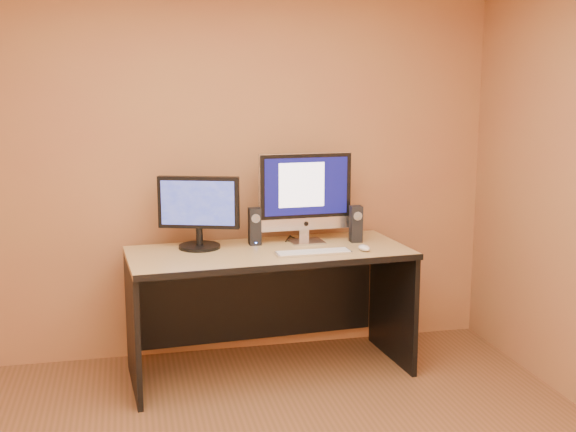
{
  "coord_description": "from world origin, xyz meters",
  "views": [
    {
      "loc": [
        -0.56,
        -2.92,
        1.9
      ],
      "look_at": [
        0.42,
        1.41,
        1.07
      ],
      "focal_mm": 45.0,
      "sensor_mm": 36.0,
      "label": 1
    }
  ],
  "objects": [
    {
      "name": "walls",
      "position": [
        0.0,
        0.0,
        1.3
      ],
      "size": [
        4.0,
        4.0,
        2.6
      ],
      "primitive_type": null,
      "color": "olive",
      "rests_on": "ground"
    },
    {
      "name": "desk",
      "position": [
        0.32,
        1.51,
        0.41
      ],
      "size": [
        1.84,
        0.91,
        0.83
      ],
      "primitive_type": null,
      "rotation": [
        0.0,
        0.0,
        0.07
      ],
      "color": "#A78453",
      "rests_on": "ground"
    },
    {
      "name": "imac",
      "position": [
        0.61,
        1.68,
        1.14
      ],
      "size": [
        0.65,
        0.27,
        0.62
      ],
      "primitive_type": null,
      "rotation": [
        0.0,
        0.0,
        0.05
      ],
      "color": "#B7B8BC",
      "rests_on": "desk"
    },
    {
      "name": "second_monitor",
      "position": [
        -0.12,
        1.67,
        1.06
      ],
      "size": [
        0.59,
        0.42,
        0.47
      ],
      "primitive_type": null,
      "rotation": [
        0.0,
        0.0,
        -0.32
      ],
      "color": "black",
      "rests_on": "desk"
    },
    {
      "name": "speaker_left",
      "position": [
        0.25,
        1.69,
        0.95
      ],
      "size": [
        0.08,
        0.08,
        0.25
      ],
      "primitive_type": null,
      "rotation": [
        0.0,
        0.0,
        0.02
      ],
      "color": "black",
      "rests_on": "desk"
    },
    {
      "name": "speaker_right",
      "position": [
        0.93,
        1.62,
        0.95
      ],
      "size": [
        0.08,
        0.08,
        0.25
      ],
      "primitive_type": null,
      "rotation": [
        0.0,
        0.0,
        -0.03
      ],
      "color": "black",
      "rests_on": "desk"
    },
    {
      "name": "keyboard",
      "position": [
        0.57,
        1.35,
        0.84
      ],
      "size": [
        0.49,
        0.14,
        0.02
      ],
      "primitive_type": "cube",
      "rotation": [
        0.0,
        0.0,
        0.03
      ],
      "color": "silver",
      "rests_on": "desk"
    },
    {
      "name": "mouse",
      "position": [
        0.91,
        1.36,
        0.85
      ],
      "size": [
        0.08,
        0.12,
        0.04
      ],
      "primitive_type": "ellipsoid",
      "rotation": [
        0.0,
        0.0,
        0.11
      ],
      "color": "silver",
      "rests_on": "desk"
    },
    {
      "name": "cable_a",
      "position": [
        0.57,
        1.76,
        0.83
      ],
      "size": [
        0.09,
        0.23,
        0.01
      ],
      "primitive_type": "cylinder",
      "rotation": [
        1.57,
        0.0,
        0.34
      ],
      "color": "black",
      "rests_on": "desk"
    },
    {
      "name": "cable_b",
      "position": [
        0.51,
        1.81,
        0.83
      ],
      "size": [
        0.08,
        0.19,
        0.01
      ],
      "primitive_type": "cylinder",
      "rotation": [
        1.57,
        0.0,
        -0.38
      ],
      "color": "black",
      "rests_on": "desk"
    }
  ]
}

